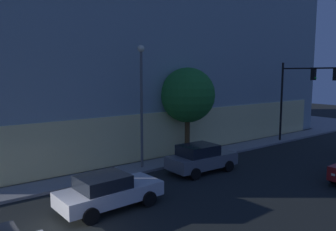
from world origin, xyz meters
The scene contains 6 objects.
modern_building centered at (13.79, 20.52, 10.21)m, with size 32.26×27.04×20.58m.
traffic_light_far_corner centered at (21.86, 3.80, 4.92)m, with size 0.33×5.15×6.78m.
street_lamp_sidewalk centered at (7.46, 5.89, 4.93)m, with size 0.44×0.44×7.57m.
sidewalk_tree centered at (11.71, 6.49, 4.47)m, with size 3.88×3.88×6.28m.
car_white centered at (2.93, 1.67, 0.81)m, with size 4.73×2.32×1.57m.
car_grey centered at (10.03, 3.24, 0.88)m, with size 4.42×2.24×1.72m.
Camera 1 is at (-3.58, -11.22, 6.01)m, focal length 35.42 mm.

